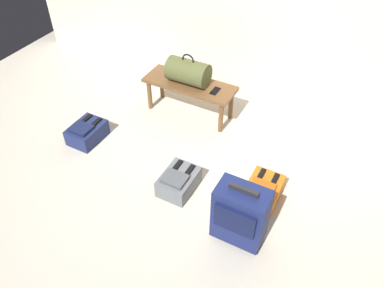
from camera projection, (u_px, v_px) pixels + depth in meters
ground_plane at (186, 184)px, 3.52m from camera, size 6.60×6.60×0.00m
bench at (190, 88)px, 4.11m from camera, size 1.00×0.36×0.40m
duffel_bag_olive at (188, 72)px, 3.98m from camera, size 0.44×0.26×0.34m
cell_phone at (215, 91)px, 3.95m from camera, size 0.07×0.14×0.01m
suitcase_upright_navy at (240, 214)px, 2.89m from camera, size 0.40×0.26×0.60m
backpack_grey at (179, 181)px, 3.43m from camera, size 0.28×0.38×0.21m
backpack_orange at (263, 191)px, 3.35m from camera, size 0.28×0.38×0.21m
backpack_navy at (87, 132)px, 3.93m from camera, size 0.28×0.38×0.21m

